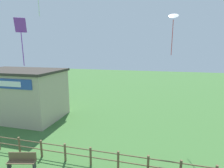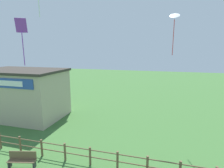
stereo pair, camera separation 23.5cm
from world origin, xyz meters
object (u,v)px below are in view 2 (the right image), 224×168
(park_bench_by_building, at_px, (22,159))
(kite_purple_streamer, at_px, (22,33))
(kite_white_delta, at_px, (175,19))
(seaside_building, at_px, (23,93))

(park_bench_by_building, distance_m, kite_purple_streamer, 7.79)
(kite_purple_streamer, distance_m, kite_white_delta, 10.99)
(park_bench_by_building, height_order, kite_white_delta, kite_white_delta)
(park_bench_by_building, distance_m, kite_white_delta, 14.56)
(seaside_building, relative_size, park_bench_by_building, 5.06)
(park_bench_by_building, bearing_deg, kite_white_delta, 39.02)
(seaside_building, distance_m, kite_white_delta, 16.58)
(kite_purple_streamer, bearing_deg, park_bench_by_building, -76.42)
(seaside_building, xyz_separation_m, kite_white_delta, (15.05, 0.01, 6.96))
(kite_purple_streamer, height_order, kite_white_delta, kite_white_delta)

